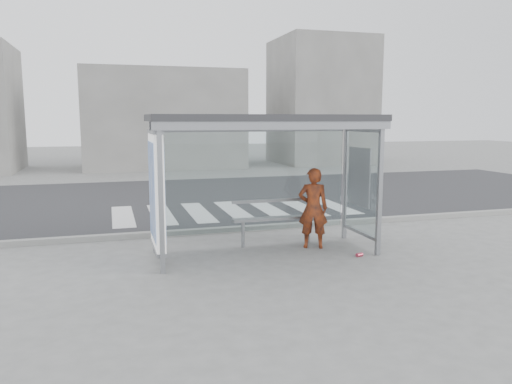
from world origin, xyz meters
TOP-DOWN VIEW (x-y plane):
  - ground at (0.00, 0.00)m, footprint 80.00×80.00m
  - road at (0.00, 7.00)m, footprint 30.00×10.00m
  - curb at (0.00, 1.95)m, footprint 30.00×0.18m
  - crosswalk at (0.50, 4.50)m, footprint 6.55×3.00m
  - bus_shelter at (-0.37, 0.06)m, footprint 4.25×1.65m
  - building_center at (0.00, 18.00)m, footprint 8.00×5.00m
  - building_right at (9.00, 18.00)m, footprint 5.00×5.00m
  - person at (1.04, 0.15)m, footprint 0.68×0.55m
  - bench at (0.42, 0.58)m, footprint 1.80×0.22m
  - soda_can at (1.62, -0.71)m, footprint 0.15×0.11m

SIDE VIEW (x-z plane):
  - ground at x=0.00m, z-range 0.00..0.00m
  - crosswalk at x=0.50m, z-range 0.00..0.00m
  - road at x=0.00m, z-range 0.00..0.01m
  - soda_can at x=1.62m, z-range 0.00..0.07m
  - curb at x=0.00m, z-range 0.00..0.12m
  - bench at x=0.42m, z-range 0.09..1.02m
  - person at x=1.04m, z-range 0.00..1.60m
  - bus_shelter at x=-0.37m, z-range 0.67..3.29m
  - building_center at x=0.00m, z-range 0.00..5.00m
  - building_right at x=9.00m, z-range 0.00..7.00m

